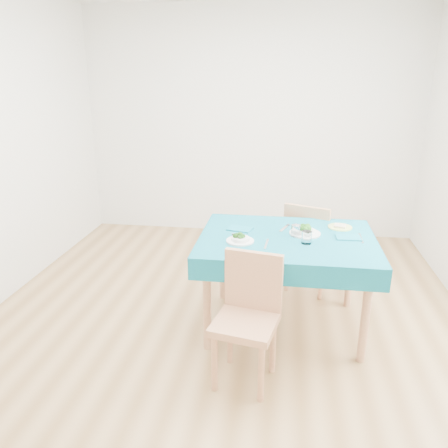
# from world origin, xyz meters

# --- Properties ---
(room_shell) EXTENTS (4.02, 4.52, 2.73)m
(room_shell) POSITION_xyz_m (0.00, 0.00, 1.35)
(room_shell) COLOR olive
(room_shell) RESTS_ON ground
(table) EXTENTS (1.31, 1.00, 0.76)m
(table) POSITION_xyz_m (0.48, 0.03, 0.38)
(table) COLOR #0A596D
(table) RESTS_ON ground
(chair_near) EXTENTS (0.46, 0.49, 0.96)m
(chair_near) POSITION_xyz_m (0.23, -0.68, 0.48)
(chair_near) COLOR #AB7550
(chair_near) RESTS_ON ground
(chair_far) EXTENTS (0.54, 0.56, 1.02)m
(chair_far) POSITION_xyz_m (0.71, 0.73, 0.51)
(chair_far) COLOR #AB7550
(chair_far) RESTS_ON ground
(bowl_near) EXTENTS (0.20, 0.20, 0.06)m
(bowl_near) POSITION_xyz_m (0.14, -0.11, 0.79)
(bowl_near) COLOR white
(bowl_near) RESTS_ON table
(bowl_far) EXTENTS (0.24, 0.24, 0.07)m
(bowl_far) POSITION_xyz_m (0.61, 0.12, 0.79)
(bowl_far) COLOR white
(bowl_far) RESTS_ON table
(fork_near) EXTENTS (0.08, 0.19, 0.00)m
(fork_near) POSITION_xyz_m (0.10, -0.06, 0.76)
(fork_near) COLOR silver
(fork_near) RESTS_ON table
(knife_near) EXTENTS (0.03, 0.20, 0.00)m
(knife_near) POSITION_xyz_m (0.33, -0.14, 0.76)
(knife_near) COLOR silver
(knife_near) RESTS_ON table
(fork_far) EXTENTS (0.08, 0.18, 0.00)m
(fork_far) POSITION_xyz_m (0.45, 0.23, 0.76)
(fork_far) COLOR silver
(fork_far) RESTS_ON table
(knife_far) EXTENTS (0.02, 0.21, 0.00)m
(knife_far) POSITION_xyz_m (1.02, 0.08, 0.76)
(knife_far) COLOR silver
(knife_far) RESTS_ON table
(napkin_near) EXTENTS (0.21, 0.17, 0.01)m
(napkin_near) POSITION_xyz_m (0.11, 0.15, 0.76)
(napkin_near) COLOR #0E6479
(napkin_near) RESTS_ON table
(napkin_far) EXTENTS (0.19, 0.13, 0.01)m
(napkin_far) POSITION_xyz_m (0.93, 0.07, 0.76)
(napkin_far) COLOR #0E6479
(napkin_far) RESTS_ON table
(tumbler_center) EXTENTS (0.07, 0.07, 0.09)m
(tumbler_center) POSITION_xyz_m (0.54, 0.06, 0.80)
(tumbler_center) COLOR white
(tumbler_center) RESTS_ON table
(tumbler_side) EXTENTS (0.07, 0.07, 0.09)m
(tumbler_side) POSITION_xyz_m (0.61, -0.08, 0.80)
(tumbler_side) COLOR white
(tumbler_side) RESTS_ON table
(side_plate) EXTENTS (0.19, 0.19, 0.01)m
(side_plate) POSITION_xyz_m (0.89, 0.31, 0.76)
(side_plate) COLOR #C7E26E
(side_plate) RESTS_ON table
(bread_slice) EXTENTS (0.11, 0.11, 0.01)m
(bread_slice) POSITION_xyz_m (0.89, 0.31, 0.77)
(bread_slice) COLOR beige
(bread_slice) RESTS_ON side_plate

